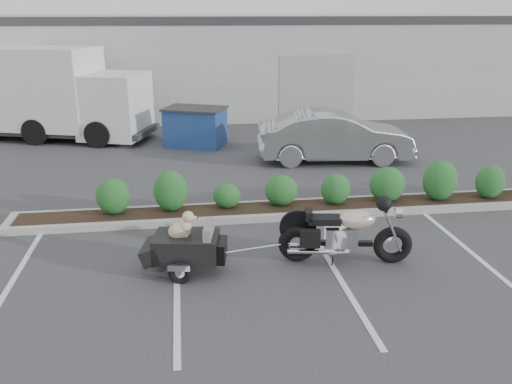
{
  "coord_description": "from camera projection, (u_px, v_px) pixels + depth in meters",
  "views": [
    {
      "loc": [
        -1.31,
        -8.76,
        4.28
      ],
      "look_at": [
        0.13,
        1.54,
        0.75
      ],
      "focal_mm": 38.0,
      "sensor_mm": 36.0,
      "label": 1
    }
  ],
  "objects": [
    {
      "name": "planter_kerb",
      "position": [
        291.0,
        210.0,
        11.93
      ],
      "size": [
        12.0,
        1.0,
        0.15
      ],
      "primitive_type": "cube",
      "color": "#9E9E93",
      "rests_on": "ground"
    },
    {
      "name": "pet_trailer",
      "position": [
        186.0,
        246.0,
        9.15
      ],
      "size": [
        1.91,
        1.08,
        1.12
      ],
      "rotation": [
        0.0,
        0.0,
        -0.18
      ],
      "color": "black",
      "rests_on": "ground"
    },
    {
      "name": "ground",
      "position": [
        261.0,
        259.0,
        9.76
      ],
      "size": [
        90.0,
        90.0,
        0.0
      ],
      "primitive_type": "plane",
      "color": "#38383A",
      "rests_on": "ground"
    },
    {
      "name": "delivery_truck",
      "position": [
        52.0,
        95.0,
        18.42
      ],
      "size": [
        7.02,
        4.04,
        3.06
      ],
      "rotation": [
        0.0,
        0.0,
        -0.31
      ],
      "color": "silver",
      "rests_on": "ground"
    },
    {
      "name": "motorcycle",
      "position": [
        345.0,
        234.0,
        9.47
      ],
      "size": [
        2.35,
        0.96,
        1.36
      ],
      "rotation": [
        0.0,
        0.0,
        -0.18
      ],
      "color": "black",
      "rests_on": "ground"
    },
    {
      "name": "building",
      "position": [
        207.0,
        60.0,
        25.06
      ],
      "size": [
        26.0,
        10.0,
        4.0
      ],
      "primitive_type": "cube",
      "color": "#9EA099",
      "rests_on": "ground"
    },
    {
      "name": "dumpster",
      "position": [
        195.0,
        126.0,
        17.63
      ],
      "size": [
        2.26,
        1.94,
        1.25
      ],
      "rotation": [
        0.0,
        0.0,
        -0.4
      ],
      "color": "navy",
      "rests_on": "ground"
    },
    {
      "name": "sedan",
      "position": [
        335.0,
        137.0,
        15.79
      ],
      "size": [
        4.6,
        1.98,
        1.47
      ],
      "primitive_type": "imported",
      "rotation": [
        0.0,
        0.0,
        1.47
      ],
      "color": "#A8A7AE",
      "rests_on": "ground"
    }
  ]
}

